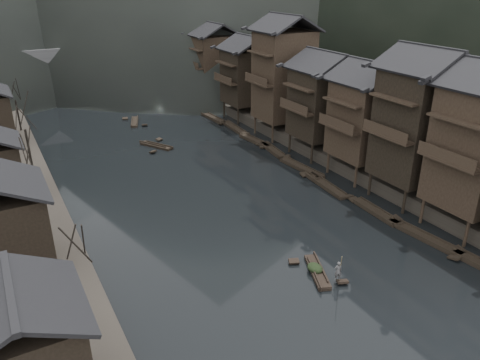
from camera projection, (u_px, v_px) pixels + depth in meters
water at (308, 272)px, 37.16m from camera, size 300.00×300.00×0.00m
right_bank at (333, 99)px, 84.24m from camera, size 40.00×200.00×1.80m
stilt_houses at (333, 88)px, 56.49m from camera, size 9.00×67.60×17.05m
bare_trees at (37, 164)px, 40.50m from camera, size 3.93×61.47×7.86m
moored_sampans at (265, 147)px, 63.31m from camera, size 3.07×73.46×0.47m
midriver_boats at (144, 132)px, 69.04m from camera, size 3.84×17.78×0.44m
stone_bridge at (92, 65)px, 92.70m from camera, size 40.00×6.00×9.00m
hero_sampan at (317, 271)px, 36.97m from camera, size 2.68×4.92×0.44m
cargo_heap at (315, 264)px, 36.87m from camera, size 1.10×1.43×0.66m
boatman at (338, 268)px, 35.55m from camera, size 0.68×0.55×1.61m
bamboo_pole at (343, 239)px, 34.61m from camera, size 1.70×1.93×3.45m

